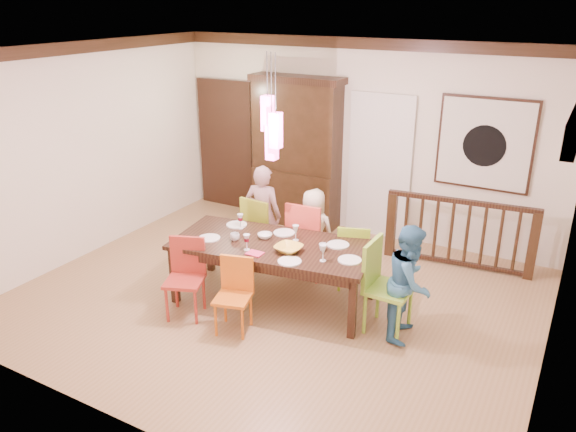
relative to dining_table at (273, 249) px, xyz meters
The scene contains 37 objects.
floor 0.68m from the dining_table, 92.96° to the left, with size 6.00×6.00×0.00m, color #9B764B.
ceiling 2.23m from the dining_table, 92.96° to the left, with size 6.00×6.00×0.00m, color white.
wall_back 2.68m from the dining_table, 90.07° to the left, with size 6.00×6.00×0.00m, color silver.
wall_left 3.10m from the dining_table, behind, with size 5.00×5.00×0.00m, color silver.
wall_right 3.10m from the dining_table, ahead, with size 5.00×5.00×0.00m, color silver.
crown_molding 2.15m from the dining_table, 92.96° to the left, with size 6.00×5.00×0.16m, color black, non-canonical shape.
panel_door 3.50m from the dining_table, 133.74° to the left, with size 1.04×0.07×2.24m, color black.
white_doorway 2.58m from the dining_table, 82.18° to the left, with size 0.97×0.05×2.22m, color silver.
painting 3.23m from the dining_table, 54.54° to the left, with size 1.25×0.06×1.25m.
pendant_cluster 1.43m from the dining_table, 32.01° to the right, with size 0.27×0.21×1.14m.
dining_table is the anchor object (origin of this frame).
chair_far_left 1.05m from the dining_table, 127.82° to the left, with size 0.47×0.47×0.97m.
chair_far_mid 0.81m from the dining_table, 85.52° to the left, with size 0.50×0.50×1.04m.
chair_far_right 1.07m from the dining_table, 48.49° to the left, with size 0.50×0.50×0.86m.
chair_near_left 1.06m from the dining_table, 131.36° to the right, with size 0.53×0.53×0.91m.
chair_near_mid 0.81m from the dining_table, 93.06° to the right, with size 0.46×0.46×0.82m.
chair_end_right 1.42m from the dining_table, ahead, with size 0.48×0.48×1.03m.
china_hutch 2.59m from the dining_table, 112.16° to the left, with size 1.48×0.46×2.34m.
balustrade 2.64m from the dining_table, 49.81° to the left, with size 1.97×0.27×0.96m.
person_far_left 1.05m from the dining_table, 127.76° to the left, with size 0.51×0.33×1.39m, color #D09EA8.
person_far_mid 0.88m from the dining_table, 84.26° to the left, with size 0.57×0.37×1.16m, color beige.
person_end_right 1.63m from the dining_table, ahead, with size 0.62×0.48×1.27m, color teal.
serving_bowl 0.32m from the dining_table, 22.94° to the right, with size 0.30×0.30×0.07m, color gold.
small_bowl 0.21m from the dining_table, 152.49° to the left, with size 0.18×0.18×0.05m, color white.
cup_left 0.47m from the dining_table, 161.28° to the right, with size 0.11×0.11×0.09m, color silver.
cup_right 0.61m from the dining_table, ahead, with size 0.09×0.09×0.08m, color silver.
plate_far_left 0.73m from the dining_table, 159.67° to the left, with size 0.26×0.26×0.01m, color white.
plate_far_mid 0.33m from the dining_table, 95.45° to the left, with size 0.26×0.26×0.01m, color white.
plate_far_right 0.76m from the dining_table, 24.49° to the left, with size 0.26×0.26×0.01m, color white.
plate_near_left 0.77m from the dining_table, 160.46° to the right, with size 0.26×0.26×0.01m, color white.
plate_near_mid 0.54m from the dining_table, 39.77° to the right, with size 0.26×0.26×0.01m, color white.
plate_end_right 0.97m from the dining_table, ahead, with size 0.26×0.26×0.01m, color white.
wine_glass_a 0.63m from the dining_table, 161.73° to the left, with size 0.08×0.08×0.19m, color #590C19, non-canonical shape.
wine_glass_b 0.33m from the dining_table, 46.48° to the left, with size 0.08×0.08×0.19m, color silver, non-canonical shape.
wine_glass_c 0.39m from the dining_table, 118.10° to the right, with size 0.08×0.08×0.19m, color #590C19, non-canonical shape.
wine_glass_d 0.75m from the dining_table, 11.26° to the right, with size 0.08×0.08×0.19m, color silver, non-canonical shape.
napkin 0.37m from the dining_table, 94.07° to the right, with size 0.18×0.14×0.01m, color #D83359.
Camera 1 is at (3.06, -5.19, 3.42)m, focal length 35.00 mm.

